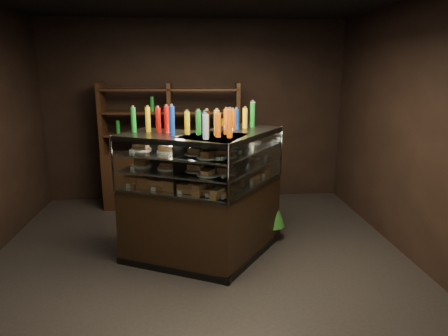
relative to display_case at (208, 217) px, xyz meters
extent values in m
plane|color=black|center=(-0.10, -0.16, -0.51)|extent=(5.00, 5.00, 0.00)
cube|color=black|center=(-0.10, 2.34, 0.99)|extent=(5.00, 0.02, 3.00)
cube|color=black|center=(-0.10, -2.66, 0.99)|extent=(5.00, 0.02, 3.00)
cube|color=black|center=(2.40, -0.16, 0.99)|extent=(0.02, 5.00, 3.00)
cube|color=black|center=(0.29, 0.08, -0.06)|extent=(1.34, 1.50, 0.89)
cube|color=black|center=(0.29, 0.08, -0.47)|extent=(1.38, 1.55, 0.08)
cube|color=black|center=(0.29, 0.08, 0.98)|extent=(1.34, 1.50, 0.06)
cube|color=silver|center=(0.29, 0.08, 0.39)|extent=(1.26, 1.42, 0.02)
cube|color=silver|center=(0.29, 0.08, 0.60)|extent=(1.26, 1.42, 0.02)
cube|color=silver|center=(0.29, 0.08, 0.79)|extent=(1.26, 1.42, 0.02)
cube|color=white|center=(0.58, -0.12, 0.69)|extent=(0.79, 1.12, 0.63)
cylinder|color=silver|center=(0.96, 0.44, 0.69)|extent=(0.03, 0.03, 0.65)
cylinder|color=silver|center=(0.18, -0.67, 0.69)|extent=(0.03, 0.03, 0.65)
cube|color=black|center=(-0.29, -0.07, -0.06)|extent=(1.52, 1.19, 0.89)
cube|color=black|center=(-0.29, -0.07, -0.47)|extent=(1.56, 1.23, 0.08)
cube|color=black|center=(-0.29, -0.07, 0.98)|extent=(1.52, 1.19, 0.06)
cube|color=silver|center=(-0.29, -0.07, 0.39)|extent=(1.44, 1.12, 0.02)
cube|color=silver|center=(-0.29, -0.07, 0.60)|extent=(1.44, 1.12, 0.02)
cube|color=silver|center=(-0.29, -0.07, 0.79)|extent=(1.44, 1.12, 0.02)
cube|color=white|center=(-0.44, -0.39, 0.69)|extent=(1.23, 0.59, 0.63)
cylinder|color=silver|center=(0.18, -0.67, 0.69)|extent=(0.03, 0.03, 0.65)
cylinder|color=silver|center=(-1.05, -0.09, 0.69)|extent=(0.03, 0.03, 0.65)
cube|color=#AF673F|center=(-0.01, -0.41, 0.43)|extent=(0.18, 0.20, 0.06)
cube|color=#AF673F|center=(0.08, -0.27, 0.43)|extent=(0.18, 0.20, 0.06)
cube|color=#AF673F|center=(0.18, -0.14, 0.43)|extent=(0.18, 0.20, 0.06)
cube|color=#AF673F|center=(0.27, -0.01, 0.43)|extent=(0.18, 0.20, 0.06)
cube|color=#AF673F|center=(0.36, 0.13, 0.43)|extent=(0.18, 0.20, 0.06)
cube|color=#AF673F|center=(0.46, 0.26, 0.43)|extent=(0.18, 0.20, 0.06)
cube|color=#AF673F|center=(0.55, 0.39, 0.43)|extent=(0.18, 0.20, 0.06)
cube|color=#AF673F|center=(0.64, 0.53, 0.43)|extent=(0.18, 0.20, 0.06)
cylinder|color=white|center=(-0.01, -0.34, 0.62)|extent=(0.24, 0.24, 0.02)
cube|color=#AF673F|center=(-0.01, -0.34, 0.65)|extent=(0.17, 0.19, 0.05)
cylinder|color=white|center=(0.19, -0.06, 0.62)|extent=(0.24, 0.24, 0.02)
cube|color=#AF673F|center=(0.19, -0.06, 0.65)|extent=(0.17, 0.19, 0.05)
cylinder|color=white|center=(0.39, 0.22, 0.62)|extent=(0.24, 0.24, 0.02)
cube|color=#AF673F|center=(0.39, 0.22, 0.65)|extent=(0.17, 0.19, 0.05)
cylinder|color=white|center=(0.59, 0.50, 0.62)|extent=(0.24, 0.24, 0.02)
cube|color=#AF673F|center=(0.59, 0.50, 0.65)|extent=(0.17, 0.19, 0.05)
cylinder|color=white|center=(-0.01, -0.34, 0.80)|extent=(0.24, 0.24, 0.02)
cube|color=#AF673F|center=(-0.01, -0.34, 0.84)|extent=(0.17, 0.19, 0.05)
cylinder|color=white|center=(0.19, -0.06, 0.80)|extent=(0.24, 0.24, 0.02)
cube|color=#AF673F|center=(0.19, -0.06, 0.84)|extent=(0.17, 0.19, 0.05)
cylinder|color=white|center=(0.39, 0.22, 0.80)|extent=(0.24, 0.24, 0.02)
cube|color=#AF673F|center=(0.39, 0.22, 0.84)|extent=(0.17, 0.19, 0.05)
cylinder|color=white|center=(0.59, 0.50, 0.80)|extent=(0.24, 0.24, 0.02)
cube|color=#AF673F|center=(0.59, 0.50, 0.84)|extent=(0.17, 0.19, 0.05)
cube|color=#AF673F|center=(-0.82, 0.14, 0.43)|extent=(0.20, 0.16, 0.06)
cube|color=#AF673F|center=(-0.67, 0.07, 0.43)|extent=(0.20, 0.16, 0.06)
cube|color=#AF673F|center=(-0.53, 0.00, 0.43)|extent=(0.20, 0.16, 0.06)
cube|color=#AF673F|center=(-0.38, -0.07, 0.43)|extent=(0.20, 0.16, 0.06)
cube|color=#AF673F|center=(-0.23, -0.14, 0.43)|extent=(0.20, 0.16, 0.06)
cube|color=#AF673F|center=(-0.08, -0.21, 0.43)|extent=(0.20, 0.16, 0.06)
cube|color=#AF673F|center=(0.06, -0.28, 0.43)|extent=(0.20, 0.16, 0.06)
cube|color=#AF673F|center=(0.21, -0.35, 0.43)|extent=(0.20, 0.16, 0.06)
cylinder|color=white|center=(-0.76, 0.15, 0.62)|extent=(0.24, 0.24, 0.02)
cube|color=#AF673F|center=(-0.76, 0.15, 0.65)|extent=(0.19, 0.15, 0.05)
cylinder|color=white|center=(-0.45, 0.00, 0.62)|extent=(0.24, 0.24, 0.02)
cube|color=#AF673F|center=(-0.45, 0.00, 0.65)|extent=(0.19, 0.15, 0.05)
cylinder|color=white|center=(-0.14, -0.15, 0.62)|extent=(0.24, 0.24, 0.02)
cube|color=#AF673F|center=(-0.14, -0.15, 0.65)|extent=(0.19, 0.15, 0.05)
cylinder|color=white|center=(0.18, -0.30, 0.62)|extent=(0.24, 0.24, 0.02)
cube|color=#AF673F|center=(0.18, -0.30, 0.65)|extent=(0.19, 0.15, 0.05)
cylinder|color=white|center=(-0.76, 0.15, 0.80)|extent=(0.24, 0.24, 0.02)
cube|color=#AF673F|center=(-0.76, 0.15, 0.84)|extent=(0.19, 0.15, 0.05)
cylinder|color=white|center=(-0.45, 0.00, 0.80)|extent=(0.24, 0.24, 0.02)
cube|color=#AF673F|center=(-0.45, 0.00, 0.84)|extent=(0.19, 0.15, 0.05)
cylinder|color=white|center=(-0.14, -0.15, 0.80)|extent=(0.24, 0.24, 0.02)
cube|color=#AF673F|center=(-0.14, -0.15, 0.84)|extent=(0.19, 0.15, 0.05)
cylinder|color=white|center=(0.18, -0.30, 0.80)|extent=(0.24, 0.24, 0.02)
cube|color=#AF673F|center=(0.18, -0.30, 0.84)|extent=(0.19, 0.15, 0.05)
cylinder|color=#0F38B2|center=(-0.04, -0.39, 1.15)|extent=(0.06, 0.06, 0.28)
cylinder|color=silver|center=(-0.04, -0.39, 1.30)|extent=(0.03, 0.03, 0.02)
cylinder|color=#B20C0A|center=(0.03, -0.28, 1.15)|extent=(0.06, 0.06, 0.28)
cylinder|color=silver|center=(0.03, -0.28, 1.30)|extent=(0.03, 0.03, 0.02)
cylinder|color=yellow|center=(0.11, -0.18, 1.15)|extent=(0.06, 0.06, 0.28)
cylinder|color=silver|center=(0.11, -0.18, 1.30)|extent=(0.03, 0.03, 0.02)
cylinder|color=black|center=(0.18, -0.08, 1.15)|extent=(0.06, 0.06, 0.28)
cylinder|color=silver|center=(0.18, -0.08, 1.30)|extent=(0.03, 0.03, 0.02)
cylinder|color=#D8590A|center=(0.25, 0.03, 1.15)|extent=(0.06, 0.06, 0.28)
cylinder|color=silver|center=(0.25, 0.03, 1.30)|extent=(0.03, 0.03, 0.02)
cylinder|color=silver|center=(0.33, 0.13, 1.15)|extent=(0.06, 0.06, 0.28)
cylinder|color=silver|center=(0.33, 0.13, 1.30)|extent=(0.03, 0.03, 0.02)
cylinder|color=#147223|center=(0.40, 0.23, 1.15)|extent=(0.06, 0.06, 0.28)
cylinder|color=silver|center=(0.40, 0.23, 1.30)|extent=(0.03, 0.03, 0.02)
cylinder|color=#0F38B2|center=(0.47, 0.34, 1.15)|extent=(0.06, 0.06, 0.28)
cylinder|color=silver|center=(0.47, 0.34, 1.30)|extent=(0.03, 0.03, 0.02)
cylinder|color=#B20C0A|center=(0.54, 0.44, 1.15)|extent=(0.06, 0.06, 0.28)
cylinder|color=silver|center=(0.54, 0.44, 1.30)|extent=(0.03, 0.03, 0.02)
cylinder|color=yellow|center=(0.62, 0.55, 1.15)|extent=(0.06, 0.06, 0.28)
cylinder|color=silver|center=(0.62, 0.55, 1.30)|extent=(0.03, 0.03, 0.02)
cylinder|color=#0F38B2|center=(-0.81, 0.17, 1.15)|extent=(0.06, 0.06, 0.28)
cylinder|color=silver|center=(-0.81, 0.17, 1.30)|extent=(0.03, 0.03, 0.02)
cylinder|color=#B20C0A|center=(-0.69, 0.12, 1.15)|extent=(0.06, 0.06, 0.28)
cylinder|color=silver|center=(-0.69, 0.12, 1.30)|extent=(0.03, 0.03, 0.02)
cylinder|color=yellow|center=(-0.58, 0.06, 1.15)|extent=(0.06, 0.06, 0.28)
cylinder|color=silver|center=(-0.58, 0.06, 1.30)|extent=(0.03, 0.03, 0.02)
cylinder|color=black|center=(-0.46, 0.01, 1.15)|extent=(0.06, 0.06, 0.28)
cylinder|color=silver|center=(-0.46, 0.01, 1.30)|extent=(0.03, 0.03, 0.02)
cylinder|color=#D8590A|center=(-0.35, -0.05, 1.15)|extent=(0.06, 0.06, 0.28)
cylinder|color=silver|center=(-0.35, -0.05, 1.30)|extent=(0.03, 0.03, 0.02)
cylinder|color=silver|center=(-0.23, -0.10, 1.15)|extent=(0.06, 0.06, 0.28)
cylinder|color=silver|center=(-0.23, -0.10, 1.30)|extent=(0.03, 0.03, 0.02)
cylinder|color=#147223|center=(-0.12, -0.16, 1.15)|extent=(0.06, 0.06, 0.28)
cylinder|color=silver|center=(-0.12, -0.16, 1.30)|extent=(0.03, 0.03, 0.02)
cylinder|color=#0F38B2|center=(0.00, -0.21, 1.15)|extent=(0.06, 0.06, 0.28)
cylinder|color=silver|center=(0.00, -0.21, 1.30)|extent=(0.03, 0.03, 0.02)
cylinder|color=#B20C0A|center=(0.11, -0.26, 1.15)|extent=(0.06, 0.06, 0.28)
cylinder|color=silver|center=(0.11, -0.26, 1.30)|extent=(0.03, 0.03, 0.02)
cylinder|color=yellow|center=(0.22, -0.32, 1.15)|extent=(0.06, 0.06, 0.28)
cylinder|color=silver|center=(0.22, -0.32, 1.30)|extent=(0.03, 0.03, 0.02)
cylinder|color=black|center=(0.85, 0.48, -0.41)|extent=(0.25, 0.25, 0.19)
cone|color=#164F1C|center=(0.85, 0.48, -0.06)|extent=(0.38, 0.38, 0.52)
cone|color=#164F1C|center=(0.85, 0.48, 0.12)|extent=(0.29, 0.29, 0.37)
cube|color=black|center=(-0.50, 1.89, -0.06)|extent=(2.19, 0.52, 0.90)
cube|color=black|center=(-1.55, 1.94, 0.94)|extent=(0.08, 0.38, 1.10)
cube|color=black|center=(-0.50, 1.89, 0.94)|extent=(0.08, 0.38, 1.10)
cube|color=black|center=(0.56, 1.84, 0.94)|extent=(0.08, 0.38, 1.10)
cube|color=black|center=(-0.50, 1.89, 0.69)|extent=(2.15, 0.48, 0.03)
cube|color=black|center=(-0.50, 1.89, 1.04)|extent=(2.15, 0.48, 0.03)
cube|color=black|center=(-0.50, 1.89, 1.39)|extent=(2.15, 0.48, 0.03)
cylinder|color=#0F38B2|center=(-1.32, 1.93, 0.82)|extent=(0.06, 0.06, 0.22)
cylinder|color=#B20C0A|center=(-0.77, 1.91, 0.82)|extent=(0.06, 0.06, 0.22)
cylinder|color=yellow|center=(-0.22, 1.88, 0.82)|extent=(0.06, 0.06, 0.22)
cylinder|color=black|center=(0.33, 1.85, 0.82)|extent=(0.06, 0.06, 0.22)
camera|label=1|loc=(-0.18, -4.43, 1.72)|focal=32.00mm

